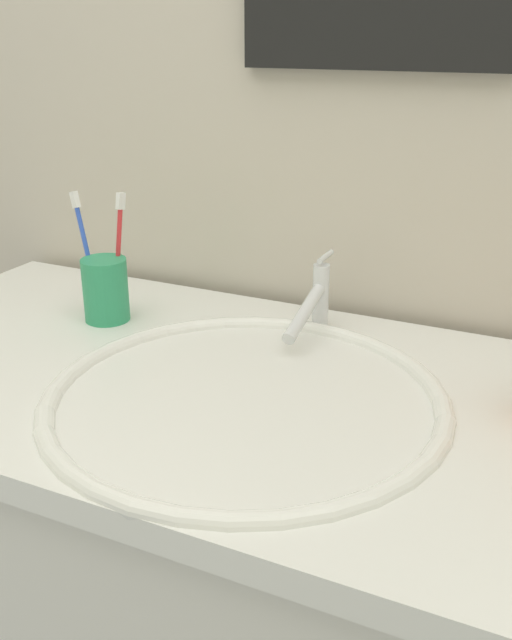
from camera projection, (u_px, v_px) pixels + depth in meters
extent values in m
cube|color=beige|center=(376.00, 107.00, 1.02)|extent=(2.47, 0.04, 2.40)
cube|color=white|center=(285.00, 404.00, 0.87)|extent=(1.27, 0.56, 0.03)
ellipsoid|color=white|center=(245.00, 430.00, 0.86)|extent=(0.42, 0.42, 0.08)
torus|color=white|center=(245.00, 399.00, 0.85)|extent=(0.48, 0.48, 0.02)
cylinder|color=#595B60|center=(246.00, 457.00, 0.88)|extent=(0.03, 0.03, 0.01)
cylinder|color=silver|center=(321.00, 296.00, 1.04)|extent=(0.02, 0.02, 0.09)
cylinder|color=silver|center=(305.00, 311.00, 0.99)|extent=(0.02, 0.13, 0.05)
cylinder|color=silver|center=(326.00, 256.00, 1.03)|extent=(0.01, 0.05, 0.01)
cylinder|color=#2D9966|center=(106.00, 290.00, 1.06)|extent=(0.07, 0.07, 0.09)
cylinder|color=blue|center=(88.00, 258.00, 1.06)|extent=(0.05, 0.03, 0.17)
cube|color=white|center=(75.00, 200.00, 1.05)|extent=(0.02, 0.01, 0.03)
cylinder|color=red|center=(118.00, 259.00, 1.06)|extent=(0.01, 0.03, 0.17)
cube|color=white|center=(121.00, 201.00, 1.04)|extent=(0.01, 0.02, 0.03)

